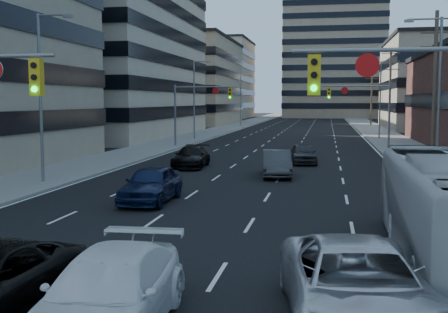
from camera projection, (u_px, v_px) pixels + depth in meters
road_surface at (308, 119)px, 135.93m from camera, size 18.00×300.00×0.02m
sidewalk_left at (261, 119)px, 137.99m from camera, size 5.00×300.00×0.15m
sidewalk_right at (357, 119)px, 133.86m from camera, size 5.00×300.00×0.15m
office_left_mid at (76, 25)px, 70.89m from camera, size 26.00×34.00×28.00m
office_left_far at (180, 83)px, 110.09m from camera, size 20.00×30.00×16.00m
apartment_tower at (335, 10)px, 151.56m from camera, size 26.00×26.00×58.00m
bg_block_left at (204, 80)px, 149.76m from camera, size 24.00×24.00×20.00m
bg_block_right at (448, 94)px, 129.59m from camera, size 22.00×22.00×12.00m
signal_near_right at (443, 106)px, 14.75m from camera, size 6.59×0.33×6.00m
signal_far_left at (198, 103)px, 53.69m from camera, size 6.09×0.33×6.00m
signal_far_right at (363, 103)px, 50.93m from camera, size 6.09×0.33×6.00m
utility_pole_block at (435, 83)px, 41.16m from camera, size 2.20×0.28×11.00m
utility_pole_midblock at (390, 90)px, 70.53m from camera, size 2.20×0.28×11.00m
utility_pole_distant at (372, 93)px, 99.89m from camera, size 2.20×0.28×11.00m
streetlight_left_near at (43, 90)px, 29.63m from camera, size 2.03×0.22×9.00m
streetlight_left_mid at (195, 96)px, 63.88m from camera, size 2.03×0.22×9.00m
streetlight_left_far at (242, 98)px, 98.14m from camera, size 2.03×0.22×9.00m
streetlight_right_near at (436, 90)px, 30.80m from camera, size 2.03×0.22×9.00m
streetlight_right_far at (379, 96)px, 65.06m from camera, size 2.03×0.22×9.00m
white_van at (108, 295)px, 10.66m from camera, size 2.41×5.45×1.55m
silver_suv at (358, 287)px, 10.93m from camera, size 3.55×6.32×1.67m
transit_bus at (446, 210)px, 15.30m from camera, size 2.57×10.78×3.00m
sedan_blue at (151, 184)px, 24.63m from camera, size 1.93×4.78×1.63m
sedan_grey_center at (277, 164)px, 33.04m from camera, size 2.18×4.84×1.54m
sedan_black_far at (191, 157)px, 37.53m from camera, size 2.20×4.99×1.42m
sedan_grey_right at (303, 153)px, 39.85m from camera, size 2.25×4.48×1.46m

